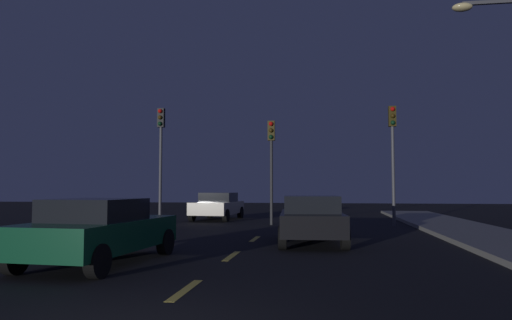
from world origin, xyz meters
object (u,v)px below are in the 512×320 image
traffic_signal_left (161,143)px  traffic_signal_right (393,142)px  car_stopped_ahead (311,219)px  traffic_signal_center (271,152)px  car_oncoming_far (218,206)px  car_adjacent_lane (99,230)px

traffic_signal_left → traffic_signal_right: size_ratio=1.03×
car_stopped_ahead → traffic_signal_center: bearing=106.3°
car_stopped_ahead → car_oncoming_far: (-5.15, 9.69, 0.00)m
traffic_signal_right → car_oncoming_far: bearing=161.0°
traffic_signal_center → car_adjacent_lane: (-2.53, -11.16, -2.58)m
car_oncoming_far → car_stopped_ahead: bearing=-62.0°
car_stopped_ahead → car_adjacent_lane: size_ratio=0.95×
traffic_signal_left → car_adjacent_lane: bearing=-76.3°
traffic_signal_center → car_oncoming_far: traffic_signal_center is taller
traffic_signal_left → car_adjacent_lane: traffic_signal_left is taller
car_adjacent_lane → car_oncoming_far: size_ratio=1.05×
traffic_signal_left → car_stopped_ahead: size_ratio=1.33×
traffic_signal_center → traffic_signal_right: size_ratio=0.90×
traffic_signal_left → car_adjacent_lane: 11.89m
traffic_signal_left → traffic_signal_right: traffic_signal_left is taller
car_oncoming_far → car_adjacent_lane: bearing=-87.4°
traffic_signal_left → traffic_signal_center: bearing=-0.0°
car_adjacent_lane → car_oncoming_far: bearing=92.6°
traffic_signal_left → car_oncoming_far: bearing=54.7°
traffic_signal_center → car_oncoming_far: size_ratio=1.16×
traffic_signal_center → car_adjacent_lane: size_ratio=1.10×
traffic_signal_left → car_stopped_ahead: 10.35m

